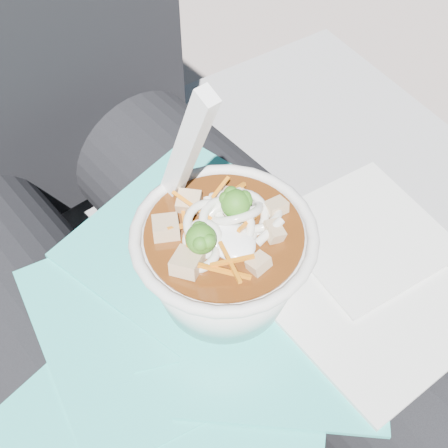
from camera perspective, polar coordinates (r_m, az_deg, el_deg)
stone_ledge at (r=0.91m, az=-7.98°, el=-13.31°), size 1.06×0.62×0.47m
lap at (r=0.57m, az=-2.74°, el=-10.43°), size 0.35×0.48×0.16m
person_body at (r=0.60m, az=-8.30°, el=-3.43°), size 0.34×0.94×1.02m
plastic_bag at (r=0.48m, az=-2.03°, el=-9.45°), size 0.31×0.34×0.01m
napkins at (r=0.50m, az=13.29°, el=-4.88°), size 0.18×0.19×0.01m
udon_bowl at (r=0.45m, az=-0.01°, el=-2.77°), size 0.14×0.14×0.19m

